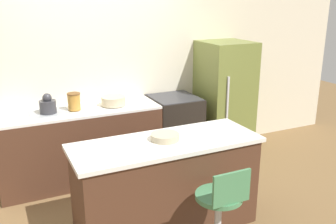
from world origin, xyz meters
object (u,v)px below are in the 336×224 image
at_px(oven_range, 174,130).
at_px(refrigerator, 224,99).
at_px(mixing_bowl, 113,101).
at_px(stool_chair, 220,214).
at_px(kettle, 48,105).

relative_size(oven_range, refrigerator, 0.57).
distance_m(oven_range, refrigerator, 0.86).
height_order(refrigerator, mixing_bowl, refrigerator).
relative_size(refrigerator, stool_chair, 1.81).
relative_size(kettle, mixing_bowl, 0.79).
bearing_deg(oven_range, mixing_bowl, -178.27).
relative_size(oven_range, stool_chair, 1.03).
distance_m(oven_range, stool_chair, 2.09).
bearing_deg(refrigerator, stool_chair, -123.94).
xyz_separation_m(oven_range, refrigerator, (0.79, -0.02, 0.35)).
height_order(refrigerator, stool_chair, refrigerator).
bearing_deg(kettle, mixing_bowl, 0.00).
relative_size(oven_range, kettle, 3.96).
bearing_deg(oven_range, kettle, -179.10).
bearing_deg(stool_chair, oven_range, 74.52).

